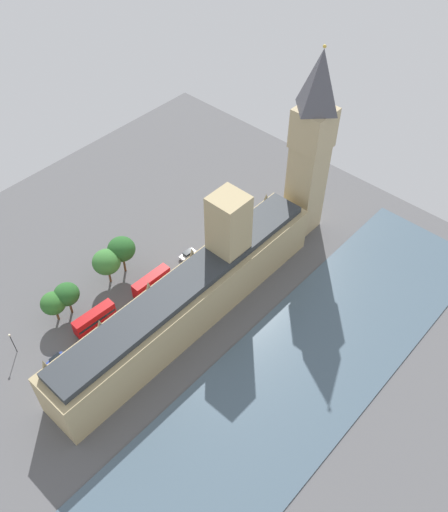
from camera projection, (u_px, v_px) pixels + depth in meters
The scene contains 15 objects.
ground_plane at pixel (184, 314), 131.85m from camera, with size 145.28×145.28×0.00m, color #565659.
river_thames at pixel (284, 389), 117.63m from camera, with size 30.68×130.75×0.25m, color #475B6B.
parliament_building at pixel (194, 293), 126.17m from camera, with size 11.45×75.28×28.94m.
clock_tower at pixel (311, 144), 133.99m from camera, with size 8.77×8.77×51.97m.
car_black_kerbside at pixel (225, 235), 149.31m from camera, with size 2.07×4.58×1.74m.
car_silver_corner at pixel (188, 254), 144.30m from camera, with size 2.03×4.79×1.74m.
double_decker_bus_midblock at pixel (151, 282), 135.27m from camera, with size 2.79×10.54×4.75m.
double_decker_bus_by_river_gate at pixel (94, 319), 127.53m from camera, with size 3.07×10.61×4.75m.
car_blue_opposite_hall at pixel (56, 360), 121.79m from camera, with size 1.91×4.61×1.74m.
pedestrian_far_end at pixel (232, 249), 145.84m from camera, with size 0.70×0.63×1.70m.
plane_tree_trailing at pixel (106, 262), 133.90m from camera, with size 7.00×7.00×10.08m.
plane_tree_under_trees at pixel (67, 294), 127.48m from camera, with size 6.02×6.02×9.18m.
plane_tree_leading at pixel (53, 303), 126.44m from camera, with size 5.90×5.90×8.49m.
plane_tree_near_tower at pixel (121, 249), 135.71m from camera, with size 6.95×6.95×10.93m.
street_lamp_slot_10 at pixel (11, 340), 121.06m from camera, with size 0.56×0.56×6.63m.
Camera 1 is at (-61.67, 53.50, 104.89)m, focal length 38.62 mm.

